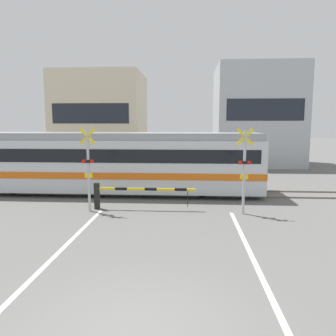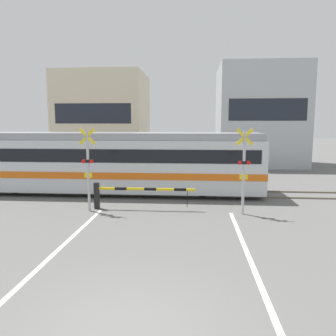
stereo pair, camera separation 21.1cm
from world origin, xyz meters
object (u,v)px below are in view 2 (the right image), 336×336
(crossing_barrier_far, at_px, (204,172))
(pedestrian, at_px, (164,163))
(crossing_signal_left, at_px, (88,166))
(crossing_signal_right, at_px, (244,167))
(commuter_train, at_px, (110,161))
(crossing_barrier_near, at_px, (123,192))

(crossing_barrier_far, xyz_separation_m, pedestrian, (-2.56, 1.65, 0.31))
(crossing_signal_left, xyz_separation_m, pedestrian, (2.38, 8.28, -0.86))
(crossing_signal_right, relative_size, pedestrian, 1.93)
(commuter_train, bearing_deg, crossing_barrier_near, -66.60)
(crossing_barrier_far, relative_size, pedestrian, 2.41)
(crossing_barrier_near, distance_m, pedestrian, 7.94)
(crossing_signal_right, bearing_deg, crossing_barrier_near, 175.29)
(crossing_signal_left, height_order, crossing_signal_right, same)
(commuter_train, distance_m, crossing_signal_right, 7.37)
(commuter_train, height_order, crossing_barrier_near, commuter_train)
(crossing_barrier_near, relative_size, crossing_signal_left, 1.25)
(crossing_barrier_far, height_order, crossing_signal_left, crossing_signal_left)
(crossing_barrier_near, bearing_deg, crossing_barrier_far, 60.06)
(crossing_barrier_near, relative_size, crossing_barrier_far, 1.00)
(commuter_train, bearing_deg, crossing_signal_left, -88.89)
(crossing_barrier_far, bearing_deg, crossing_signal_right, -78.44)
(crossing_barrier_far, relative_size, crossing_signal_right, 1.25)
(crossing_barrier_far, bearing_deg, pedestrian, 147.19)
(crossing_signal_left, bearing_deg, pedestrian, 73.98)
(crossing_signal_right, bearing_deg, pedestrian, 115.32)
(crossing_barrier_far, xyz_separation_m, crossing_signal_right, (1.36, -6.63, 1.17))
(crossing_barrier_near, height_order, crossing_signal_left, crossing_signal_left)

